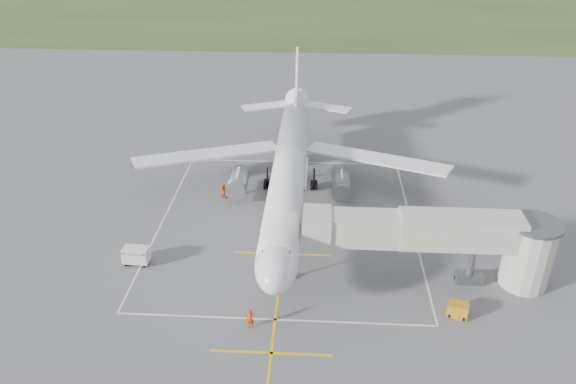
# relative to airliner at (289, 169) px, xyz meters

# --- Properties ---
(ground) EXTENTS (700.00, 700.00, 0.00)m
(ground) POSITION_rel_airliner_xyz_m (0.00, -0.75, -4.39)
(ground) COLOR #515154
(ground) RESTS_ON ground
(grass_strip) EXTENTS (700.00, 120.00, 0.02)m
(grass_strip) POSITION_rel_airliner_xyz_m (0.00, 129.25, -4.38)
(grass_strip) COLOR #334A20
(grass_strip) RESTS_ON ground
(apron_markings) EXTENTS (28.20, 60.00, 0.01)m
(apron_markings) POSITION_rel_airliner_xyz_m (0.00, -6.57, -4.38)
(apron_markings) COLOR #E9B00D
(apron_markings) RESTS_ON ground
(airliner) EXTENTS (38.93, 46.75, 13.52)m
(airliner) POSITION_rel_airliner_xyz_m (0.00, 0.00, 0.00)
(airliner) COLOR white
(airliner) RESTS_ON ground
(jet_bridge) EXTENTS (23.40, 5.00, 7.20)m
(jet_bridge) POSITION_rel_airliner_xyz_m (15.72, -14.25, 0.35)
(jet_bridge) COLOR #A5A295
(jet_bridge) RESTS_ON ground
(gpu_unit) EXTENTS (2.03, 1.69, 1.32)m
(gpu_unit) POSITION_rel_airliner_xyz_m (15.93, -19.27, -3.74)
(gpu_unit) COLOR #B67F16
(gpu_unit) RESTS_ON ground
(baggage_cart) EXTENTS (2.62, 1.66, 1.77)m
(baggage_cart) POSITION_rel_airliner_xyz_m (-14.46, -13.23, -3.49)
(baggage_cart) COLOR silver
(baggage_cart) RESTS_ON ground
(ramp_worker_nose) EXTENTS (0.72, 0.50, 1.91)m
(ramp_worker_nose) POSITION_rel_airliner_xyz_m (-2.02, -21.85, -3.44)
(ramp_worker_nose) COLOR red
(ramp_worker_nose) RESTS_ON ground
(ramp_worker_wing) EXTENTS (1.06, 0.98, 1.74)m
(ramp_worker_wing) POSITION_rel_airliner_xyz_m (-7.96, 0.84, -3.52)
(ramp_worker_wing) COLOR #E54B07
(ramp_worker_wing) RESTS_ON ground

